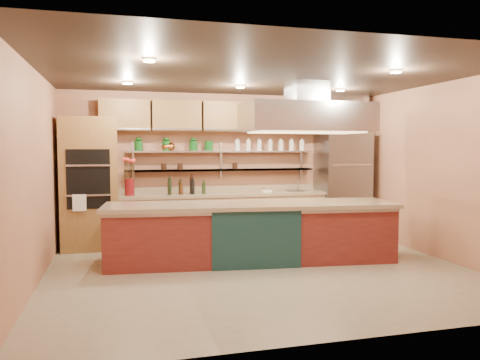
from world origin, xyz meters
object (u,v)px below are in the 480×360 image
object	(u,v)px
refrigerator	(342,184)
copper_kettle	(170,147)
green_canister	(209,146)
flower_vase	(129,187)
kitchen_scale	(266,189)
island	(251,232)

from	to	relation	value
refrigerator	copper_kettle	bearing A→B (deg)	176.12
refrigerator	green_canister	size ratio (longest dim) A/B	11.46
flower_vase	kitchen_scale	distance (m)	2.55
green_canister	copper_kettle	bearing A→B (deg)	180.00
copper_kettle	green_canister	xyz separation A→B (m)	(0.73, 0.00, 0.01)
island	green_canister	world-z (taller)	green_canister
flower_vase	kitchen_scale	world-z (taller)	flower_vase
island	copper_kettle	world-z (taller)	copper_kettle
island	kitchen_scale	size ratio (longest dim) A/B	25.39
refrigerator	island	size ratio (longest dim) A/B	0.48
island	green_canister	bearing A→B (deg)	106.68
kitchen_scale	copper_kettle	distance (m)	1.99
island	kitchen_scale	world-z (taller)	kitchen_scale
kitchen_scale	green_canister	size ratio (longest dim) A/B	0.94
refrigerator	flower_vase	size ratio (longest dim) A/B	7.07
island	copper_kettle	bearing A→B (deg)	127.18
flower_vase	copper_kettle	xyz separation A→B (m)	(0.74, 0.22, 0.71)
refrigerator	copper_kettle	world-z (taller)	refrigerator
refrigerator	flower_vase	xyz separation A→B (m)	(-4.13, 0.01, 0.03)
island	green_canister	xyz separation A→B (m)	(-0.33, 1.77, 1.35)
refrigerator	kitchen_scale	xyz separation A→B (m)	(-1.58, 0.01, -0.07)
refrigerator	island	bearing A→B (deg)	-146.53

